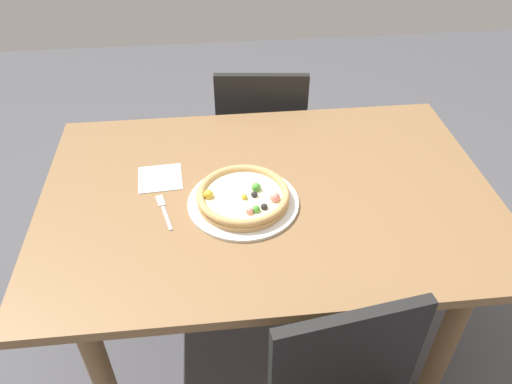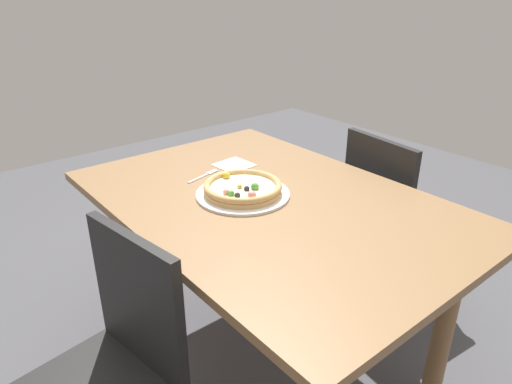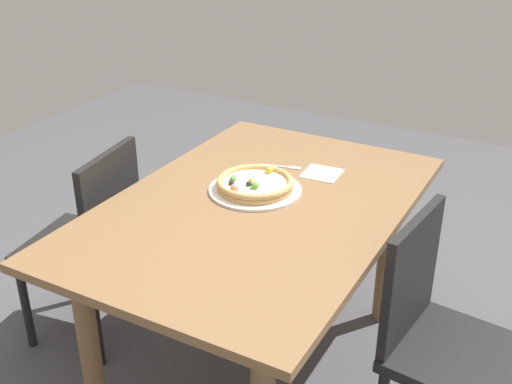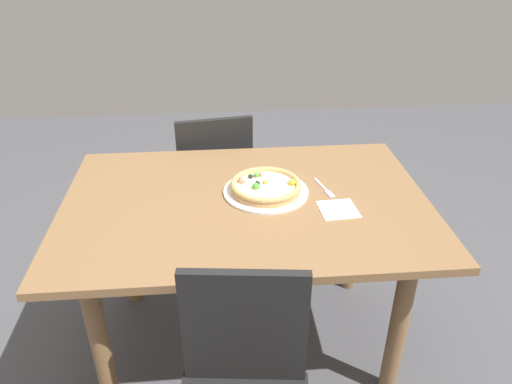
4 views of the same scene
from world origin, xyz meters
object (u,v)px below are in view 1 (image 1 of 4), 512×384
(dining_table, at_px, (268,216))
(fork, at_px, (164,209))
(chair_far, at_px, (261,141))
(plate, at_px, (243,202))
(pizza, at_px, (243,196))
(napkin, at_px, (160,178))

(dining_table, relative_size, fork, 8.75)
(chair_far, height_order, plate, chair_far)
(pizza, bearing_deg, fork, -179.62)
(chair_far, bearing_deg, dining_table, -88.38)
(plate, relative_size, fork, 2.09)
(pizza, distance_m, napkin, 0.30)
(napkin, bearing_deg, chair_far, 56.02)
(dining_table, xyz_separation_m, plate, (-0.08, -0.05, 0.11))
(dining_table, bearing_deg, fork, -170.18)
(pizza, bearing_deg, plate, 129.33)
(chair_far, distance_m, fork, 0.89)
(chair_far, height_order, fork, chair_far)
(plate, bearing_deg, chair_far, 79.28)
(plate, bearing_deg, dining_table, 32.74)
(dining_table, distance_m, chair_far, 0.72)
(dining_table, height_order, napkin, napkin)
(dining_table, height_order, chair_far, chair_far)
(plate, relative_size, napkin, 2.44)
(plate, height_order, fork, plate)
(fork, bearing_deg, chair_far, -41.94)
(plate, height_order, napkin, plate)
(dining_table, xyz_separation_m, napkin, (-0.34, 0.10, 0.11))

